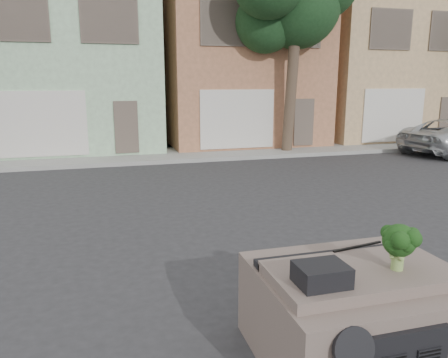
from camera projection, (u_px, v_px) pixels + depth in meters
name	position (u px, v px, depth m)	size (l,w,h in m)	color
ground_plane	(256.00, 255.00, 7.69)	(120.00, 120.00, 0.00)	#303033
sidewalk	(167.00, 155.00, 17.52)	(40.00, 3.00, 0.15)	gray
townhouse_mint	(73.00, 63.00, 19.53)	(7.20, 8.20, 7.55)	#A0C79E
townhouse_tan	(233.00, 65.00, 21.52)	(7.20, 8.20, 7.55)	#AA6E4D
townhouse_beige	(366.00, 66.00, 23.52)	(7.20, 8.20, 7.55)	tan
tree_near	(292.00, 48.00, 17.27)	(4.40, 4.00, 8.50)	#18371A
car_dashboard	(351.00, 311.00, 4.75)	(2.00, 1.80, 1.12)	#6D5C54
instrument_hump	(321.00, 275.00, 4.12)	(0.48, 0.38, 0.20)	black
wiper_arm	(358.00, 247.00, 5.05)	(0.70, 0.03, 0.02)	black
broccoli	(399.00, 247.00, 4.42)	(0.40, 0.40, 0.49)	black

